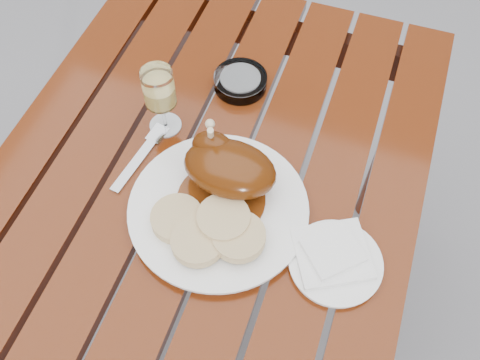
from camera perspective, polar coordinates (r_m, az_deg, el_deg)
name	(u,v)px	position (r m, az deg, el deg)	size (l,w,h in m)	color
ground	(212,326)	(1.67, -3.05, -15.24)	(60.00, 60.00, 0.00)	slate
table	(205,278)	(1.32, -3.79, -10.35)	(0.80, 1.20, 0.75)	#65270C
dinner_plate	(218,210)	(0.96, -2.31, -3.17)	(0.32, 0.32, 0.02)	white
roast_duck	(227,167)	(0.94, -1.41, 1.38)	(0.17, 0.17, 0.12)	#5B260A
bread_dumplings	(209,229)	(0.91, -3.31, -5.20)	(0.20, 0.14, 0.03)	tan
wine_glass	(161,101)	(1.03, -8.42, 8.34)	(0.06, 0.06, 0.15)	#F3D96E
side_plate	(335,263)	(0.93, 10.13, -8.71)	(0.16, 0.16, 0.01)	white
napkin	(332,253)	(0.92, 9.78, -7.70)	(0.12, 0.11, 0.01)	white
ashtray	(240,81)	(1.13, 0.04, 10.48)	(0.11, 0.11, 0.03)	#B2B7BC
fork	(138,160)	(1.04, -10.86, 2.08)	(0.02, 0.16, 0.01)	gray
knife	(261,220)	(0.95, 2.29, -4.24)	(0.02, 0.19, 0.01)	gray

